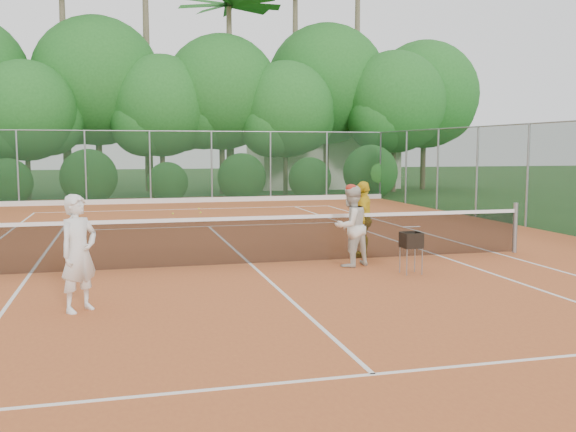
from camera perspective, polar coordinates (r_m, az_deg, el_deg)
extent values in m
plane|color=#1E4318|center=(12.76, -3.31, -4.42)|extent=(120.00, 120.00, 0.00)
cube|color=#B55929|center=(12.76, -3.31, -4.37)|extent=(18.00, 36.00, 0.02)
cube|color=beige|center=(38.07, 2.96, 4.84)|extent=(8.00, 5.00, 3.00)
cylinder|color=gray|center=(14.98, 19.54, -0.99)|extent=(0.10, 0.10, 1.10)
cube|color=black|center=(12.68, -3.33, -2.28)|extent=(11.87, 0.03, 0.86)
cube|color=white|center=(12.62, -3.34, -0.19)|extent=(11.87, 0.04, 0.07)
imported|color=white|center=(9.48, -18.11, -3.16)|extent=(0.71, 0.70, 1.66)
imported|color=silver|center=(12.50, 5.60, -0.91)|extent=(0.94, 0.85, 1.57)
ellipsoid|color=#AE2517|center=(12.43, 5.64, 2.51)|extent=(0.22, 0.22, 0.14)
imported|color=yellow|center=(13.67, 6.70, -0.26)|extent=(0.73, 1.02, 1.61)
cylinder|color=gray|center=(11.79, 10.52, -4.08)|extent=(0.02, 0.02, 0.49)
cylinder|color=gray|center=(12.19, 11.20, -3.76)|extent=(0.02, 0.02, 0.49)
cube|color=black|center=(11.93, 10.90, -2.10)|extent=(0.34, 0.34, 0.28)
sphere|color=yellow|center=(24.24, -7.93, 0.65)|extent=(0.07, 0.07, 0.07)
sphere|color=#BDD030|center=(22.57, -10.20, 0.21)|extent=(0.07, 0.07, 0.07)
sphere|color=#B8C82E|center=(22.80, -7.78, 0.31)|extent=(0.07, 0.07, 0.07)
cube|color=white|center=(24.42, -8.75, 0.61)|extent=(11.03, 0.06, 0.01)
cube|color=white|center=(14.81, 18.02, -3.15)|extent=(0.06, 23.77, 0.01)
cube|color=white|center=(12.63, -21.99, -4.85)|extent=(0.06, 23.77, 0.01)
cube|color=white|center=(14.12, 13.30, -3.45)|extent=(0.06, 23.77, 0.01)
cube|color=white|center=(19.00, -7.07, -0.91)|extent=(8.23, 0.06, 0.01)
cube|color=white|center=(6.79, 7.58, -13.77)|extent=(8.23, 0.06, 0.01)
cube|color=white|center=(12.75, -3.31, -4.32)|extent=(0.06, 12.80, 0.01)
cube|color=#19381E|center=(27.43, -9.46, 4.32)|extent=(18.00, 0.02, 3.00)
cylinder|color=gray|center=(29.61, 8.21, 4.47)|extent=(0.07, 0.07, 3.00)
cylinder|color=gray|center=(29.61, 8.21, 4.47)|extent=(0.07, 0.07, 3.00)
cylinder|color=brown|center=(31.08, -22.11, 4.31)|extent=(0.22, 0.22, 3.20)
sphere|color=#1F5A1E|center=(31.12, -22.29, 8.67)|extent=(4.48, 4.48, 4.48)
cylinder|color=brown|center=(33.32, -16.45, 5.71)|extent=(0.31, 0.31, 4.50)
sphere|color=#1F5A1E|center=(33.48, -16.62, 11.42)|extent=(6.30, 6.30, 6.30)
cylinder|color=brown|center=(31.87, -11.09, 4.94)|extent=(0.24, 0.24, 3.50)
sphere|color=#1F5A1E|center=(31.93, -11.19, 9.59)|extent=(4.90, 4.90, 4.90)
cylinder|color=brown|center=(32.68, -5.88, 5.57)|extent=(0.28, 0.28, 4.10)
sphere|color=#1F5A1E|center=(32.80, -5.94, 10.88)|extent=(5.74, 5.74, 5.74)
cylinder|color=brown|center=(32.11, -0.23, 4.97)|extent=(0.23, 0.23, 3.40)
sphere|color=#1F5A1E|center=(32.16, -0.23, 9.46)|extent=(4.76, 4.76, 4.76)
cylinder|color=brown|center=(35.53, 3.41, 6.08)|extent=(0.32, 0.32, 4.65)
sphere|color=#1F5A1E|center=(35.70, 3.45, 11.61)|extent=(6.51, 6.51, 6.51)
cylinder|color=brown|center=(34.45, 9.37, 5.30)|extent=(0.26, 0.26, 3.80)
sphere|color=#1F5A1E|center=(34.53, 9.45, 9.97)|extent=(5.32, 5.32, 5.32)
cylinder|color=brown|center=(36.96, 11.93, 5.65)|extent=(0.29, 0.29, 4.25)
sphere|color=#1F5A1E|center=(37.08, 12.03, 10.51)|extent=(5.95, 5.95, 5.95)
cone|color=brown|center=(33.56, -19.23, 11.18)|extent=(0.44, 0.44, 11.00)
cone|color=brown|center=(35.71, -12.47, 14.28)|extent=(0.44, 0.44, 15.00)
cone|color=brown|center=(33.36, -5.20, 10.66)|extent=(0.44, 0.44, 10.00)
cone|color=brown|center=(36.25, 0.64, 11.91)|extent=(0.44, 0.44, 12.00)
cone|color=brown|center=(38.53, 6.15, 13.02)|extent=(0.44, 0.44, 14.00)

